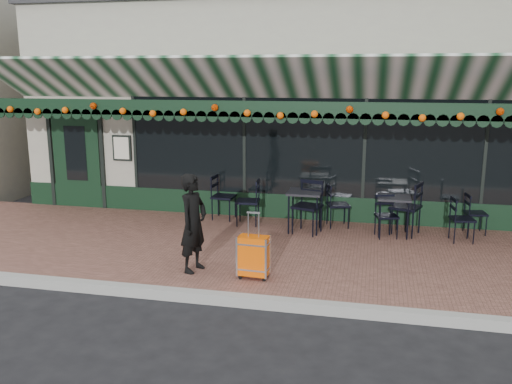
% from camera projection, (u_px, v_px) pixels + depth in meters
% --- Properties ---
extents(ground, '(80.00, 80.00, 0.00)m').
position_uv_depth(ground, '(247.00, 304.00, 7.36)').
color(ground, black).
rests_on(ground, ground).
extents(sidewalk, '(18.00, 4.00, 0.15)m').
position_uv_depth(sidewalk, '(274.00, 252.00, 9.25)').
color(sidewalk, brown).
rests_on(sidewalk, ground).
extents(curb, '(18.00, 0.16, 0.15)m').
position_uv_depth(curb, '(246.00, 301.00, 7.27)').
color(curb, '#9E9E99').
rests_on(curb, ground).
extents(restaurant_building, '(12.00, 9.60, 4.50)m').
position_uv_depth(restaurant_building, '(315.00, 104.00, 14.34)').
color(restaurant_building, '#ABA894').
rests_on(restaurant_building, ground).
extents(woman, '(0.48, 0.61, 1.48)m').
position_uv_depth(woman, '(193.00, 223.00, 8.03)').
color(woman, black).
rests_on(woman, sidewalk).
extents(suitcase, '(0.44, 0.27, 0.98)m').
position_uv_depth(suitcase, '(254.00, 256.00, 7.81)').
color(suitcase, '#F65B07').
rests_on(suitcase, sidewalk).
extents(cafe_table_a, '(0.59, 0.59, 0.72)m').
position_uv_depth(cafe_table_a, '(394.00, 201.00, 9.84)').
color(cafe_table_a, black).
rests_on(cafe_table_a, sidewalk).
extents(cafe_table_b, '(0.62, 0.62, 0.77)m').
position_uv_depth(cafe_table_b, '(305.00, 195.00, 10.09)').
color(cafe_table_b, black).
rests_on(cafe_table_b, sidewalk).
extents(chair_a_left, '(0.65, 0.65, 1.01)m').
position_uv_depth(chair_a_left, '(406.00, 208.00, 9.92)').
color(chair_a_left, black).
rests_on(chair_a_left, sidewalk).
extents(chair_a_right, '(0.43, 0.43, 0.76)m').
position_uv_depth(chair_a_right, '(476.00, 214.00, 9.99)').
color(chair_a_right, black).
rests_on(chair_a_right, sidewalk).
extents(chair_a_front, '(0.48, 0.48, 0.77)m').
position_uv_depth(chair_a_front, '(387.00, 216.00, 9.77)').
color(chair_a_front, black).
rests_on(chair_a_front, sidewalk).
extents(chair_a_extra, '(0.45, 0.45, 0.80)m').
position_uv_depth(chair_a_extra, '(462.00, 220.00, 9.51)').
color(chair_a_extra, black).
rests_on(chair_a_extra, sidewalk).
extents(chair_b_left, '(0.49, 0.49, 0.91)m').
position_uv_depth(chair_b_left, '(248.00, 202.00, 10.59)').
color(chair_b_left, black).
rests_on(chair_b_left, sidewalk).
extents(chair_b_right, '(0.53, 0.53, 0.84)m').
position_uv_depth(chair_b_right, '(338.00, 205.00, 10.45)').
color(chair_b_right, black).
rests_on(chair_b_right, sidewalk).
extents(chair_b_front, '(0.61, 0.61, 0.99)m').
position_uv_depth(chair_b_front, '(307.00, 207.00, 10.00)').
color(chair_b_front, black).
rests_on(chair_b_front, sidewalk).
extents(chair_solo, '(0.48, 0.48, 0.91)m').
position_uv_depth(chair_solo, '(224.00, 197.00, 11.00)').
color(chair_solo, black).
rests_on(chair_solo, sidewalk).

